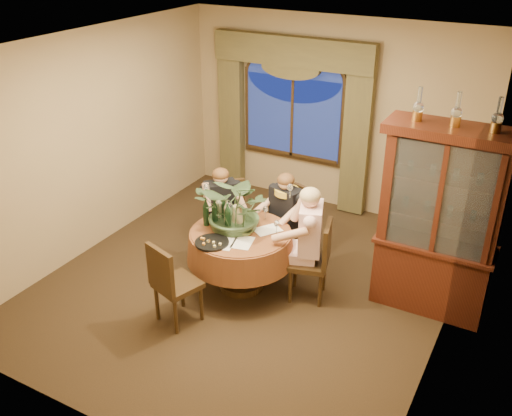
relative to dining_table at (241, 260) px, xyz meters
The scene contains 37 objects.
floor 0.39m from the dining_table, 77.87° to the left, with size 5.00×5.00×0.00m, color black.
wall_back 2.81m from the dining_table, 89.44° to the left, with size 4.50×4.50×0.00m, color #98805B.
wall_right 2.50m from the dining_table, ahead, with size 5.00×5.00×0.00m, color #98805B.
ceiling 2.43m from the dining_table, 77.87° to the left, with size 5.00×5.00×0.00m, color white.
window 2.77m from the dining_table, 102.69° to the left, with size 1.62×0.10×1.32m, color navy, non-canonical shape.
arched_transom 3.12m from the dining_table, 102.69° to the left, with size 1.60×0.06×0.44m, color navy, non-canonical shape.
drapery_left 3.08m from the dining_table, 122.69° to the left, with size 0.38×0.14×2.32m, color #4A4428.
drapery_right 2.67m from the dining_table, 79.67° to the left, with size 0.38×0.14×2.32m, color #4A4428.
swag_valance 3.17m from the dining_table, 103.09° to the left, with size 2.45×0.16×0.42m, color #4A4428, non-canonical shape.
dining_table is the anchor object (origin of this frame).
china_cabinet 2.24m from the dining_table, 18.56° to the left, with size 1.32×0.52×2.13m, color #34120B.
oil_lamp_left 2.63m from the dining_table, 22.32° to the left, with size 0.11×0.11×0.34m, color #A5722D, non-canonical shape.
oil_lamp_center 2.87m from the dining_table, 18.56° to the left, with size 0.11×0.11×0.34m, color #A5722D, non-canonical shape.
oil_lamp_right 3.14m from the dining_table, 15.86° to the left, with size 0.11×0.11×0.34m, color #A5722D, non-canonical shape.
chair_right 0.79m from the dining_table, 15.05° to the left, with size 0.42×0.42×0.96m, color black.
chair_back_right 0.88m from the dining_table, 71.00° to the left, with size 0.42×0.42×0.96m, color black.
chair_back 0.79m from the dining_table, 129.17° to the left, with size 0.42×0.42×0.96m, color black.
chair_front_left 0.91m from the dining_table, 107.97° to the right, with size 0.42×0.42×0.96m, color black.
person_pink 0.85m from the dining_table, 19.94° to the left, with size 0.48×0.44×1.35m, color beige, non-canonical shape.
person_back 0.84m from the dining_table, 137.86° to the left, with size 0.44×0.40×1.22m, color black, non-canonical shape.
person_scarf 0.82m from the dining_table, 74.50° to the left, with size 0.44×0.41×1.24m, color black, non-canonical shape.
stoneware_vase 0.52m from the dining_table, 133.28° to the left, with size 0.14×0.14×0.26m, color #907F5A, non-canonical shape.
centerpiece_plant 0.97m from the dining_table, 134.91° to the left, with size 0.89×0.99×0.77m, color #364F2F.
olive_bowl 0.41m from the dining_table, 18.28° to the right, with size 0.16×0.16×0.05m, color #515E2E.
cheese_platter 0.56m from the dining_table, 110.45° to the right, with size 0.38×0.38×0.02m, color black.
wine_bottle_0 0.63m from the dining_table, behind, with size 0.07×0.07×0.33m, color black.
wine_bottle_1 0.58m from the dining_table, 169.18° to the left, with size 0.07×0.07×0.33m, color tan.
wine_bottle_2 0.66m from the dining_table, 163.02° to the left, with size 0.07×0.07×0.33m, color tan.
wine_bottle_3 0.56m from the dining_table, 169.48° to the right, with size 0.07×0.07×0.33m, color black.
wine_bottle_4 0.69m from the dining_table, behind, with size 0.07×0.07×0.33m, color black.
wine_bottle_5 0.62m from the dining_table, 154.82° to the left, with size 0.07×0.07×0.33m, color black.
tasting_paper_0 0.45m from the dining_table, 54.79° to the right, with size 0.21×0.30×0.00m, color white.
tasting_paper_1 0.49m from the dining_table, 35.33° to the left, with size 0.21×0.30×0.00m, color white.
tasting_paper_2 0.49m from the dining_table, 94.56° to the right, with size 0.21×0.30×0.00m, color white.
wine_glass_person_pink 0.62m from the dining_table, 19.94° to the left, with size 0.07×0.07×0.18m, color silver, non-canonical shape.
wine_glass_person_back 0.62m from the dining_table, 137.86° to the left, with size 0.07×0.07×0.18m, color silver, non-canonical shape.
wine_glass_person_scarf 0.62m from the dining_table, 74.50° to the left, with size 0.07×0.07×0.18m, color silver, non-canonical shape.
Camera 1 is at (2.84, -5.01, 3.90)m, focal length 40.00 mm.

